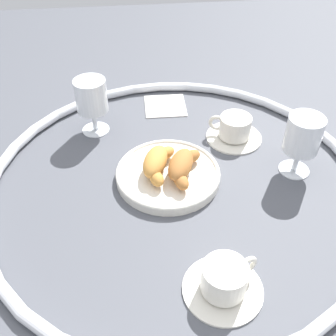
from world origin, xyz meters
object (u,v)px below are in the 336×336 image
croissant_large (157,162)px  coffee_cup_far (224,281)px  coffee_cup_near (234,129)px  folded_napkin (165,105)px  juice_glass_right (303,136)px  juice_glass_left (91,98)px  pastry_plate (168,174)px  croissant_small (182,166)px

croissant_large → coffee_cup_far: bearing=16.1°
coffee_cup_near → folded_napkin: size_ratio=1.24×
coffee_cup_near → juice_glass_right: juice_glass_right is taller
juice_glass_left → folded_napkin: size_ratio=1.27×
pastry_plate → croissant_large: (-0.01, -0.02, 0.03)m
coffee_cup_near → juice_glass_left: (-0.07, -0.34, 0.07)m
coffee_cup_near → coffee_cup_far: 0.43m
juice_glass_right → folded_napkin: (-0.29, -0.26, -0.09)m
folded_napkin → juice_glass_left: bearing=-64.2°
croissant_large → juice_glass_right: size_ratio=0.92×
pastry_plate → juice_glass_left: 0.27m
juice_glass_left → folded_napkin: bearing=115.8°
juice_glass_left → folded_napkin: 0.23m
coffee_cup_far → folded_napkin: 0.57m
coffee_cup_far → juice_glass_right: juice_glass_right is taller
croissant_small → coffee_cup_far: (0.27, 0.03, -0.02)m
pastry_plate → juice_glass_left: (-0.20, -0.16, 0.08)m
juice_glass_right → juice_glass_left: bearing=-114.6°
croissant_large → juice_glass_right: 0.31m
pastry_plate → coffee_cup_near: coffee_cup_near is taller
croissant_small → juice_glass_right: (-0.01, 0.25, 0.05)m
croissant_large → croissant_small: size_ratio=1.02×
coffee_cup_far → juice_glass_right: bearing=141.6°
pastry_plate → folded_napkin: (-0.29, 0.02, -0.01)m
coffee_cup_far → croissant_large: bearing=-163.9°
croissant_small → coffee_cup_near: (-0.14, 0.15, -0.02)m
croissant_small → juice_glass_left: juice_glass_left is taller
coffee_cup_far → juice_glass_left: bearing=-155.3°
pastry_plate → coffee_cup_near: (-0.13, 0.18, 0.01)m
coffee_cup_far → folded_napkin: bearing=-176.4°
croissant_small → folded_napkin: size_ratio=1.15×
folded_napkin → coffee_cup_near: bearing=43.2°
pastry_plate → juice_glass_left: size_ratio=1.62×
croissant_large → juice_glass_left: 0.24m
coffee_cup_near → folded_napkin: 0.22m
coffee_cup_near → juice_glass_left: size_ratio=0.97×
coffee_cup_far → folded_napkin: (-0.57, -0.04, -0.02)m
coffee_cup_far → juice_glass_right: size_ratio=0.97×
coffee_cup_near → croissant_large: bearing=-58.8°
coffee_cup_near → juice_glass_right: bearing=39.1°
pastry_plate → croissant_small: 0.04m
coffee_cup_near → coffee_cup_far: bearing=-15.6°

